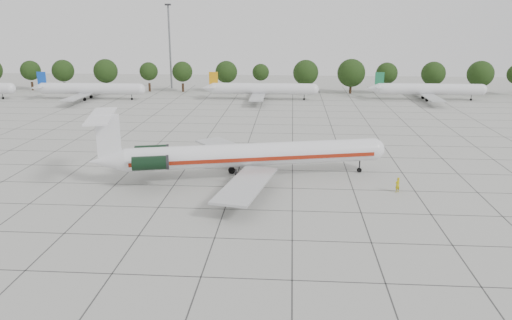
# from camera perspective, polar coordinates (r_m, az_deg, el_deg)

# --- Properties ---
(ground) EXTENTS (260.00, 260.00, 0.00)m
(ground) POSITION_cam_1_polar(r_m,az_deg,el_deg) (66.93, -2.70, -3.09)
(ground) COLOR #A8A8A1
(ground) RESTS_ON ground
(apron_joints) EXTENTS (170.00, 170.00, 0.02)m
(apron_joints) POSITION_cam_1_polar(r_m,az_deg,el_deg) (81.15, -1.47, 0.41)
(apron_joints) COLOR #383838
(apron_joints) RESTS_ON ground
(main_airliner) EXTENTS (41.02, 31.74, 9.73)m
(main_airliner) POSITION_cam_1_polar(r_m,az_deg,el_deg) (69.26, -2.09, 0.57)
(main_airliner) COLOR silver
(main_airliner) RESTS_ON ground
(ground_crew) EXTENTS (0.88, 0.81, 2.01)m
(ground_crew) POSITION_cam_1_polar(r_m,az_deg,el_deg) (67.16, 15.87, -2.74)
(ground_crew) COLOR #B8A70A
(ground_crew) RESTS_ON ground
(bg_airliner_b) EXTENTS (28.24, 27.20, 7.40)m
(bg_airliner_b) POSITION_cam_1_polar(r_m,az_deg,el_deg) (143.78, -18.44, 7.72)
(bg_airliner_b) COLOR silver
(bg_airliner_b) RESTS_ON ground
(bg_airliner_c) EXTENTS (28.24, 27.20, 7.40)m
(bg_airliner_c) POSITION_cam_1_polar(r_m,az_deg,el_deg) (136.31, 0.71, 8.11)
(bg_airliner_c) COLOR silver
(bg_airliner_c) RESTS_ON ground
(bg_airliner_d) EXTENTS (28.24, 27.20, 7.40)m
(bg_airliner_d) POSITION_cam_1_polar(r_m,az_deg,el_deg) (143.30, 19.13, 7.63)
(bg_airliner_d) COLOR silver
(bg_airliner_d) RESTS_ON ground
(tree_line) EXTENTS (249.86, 8.44, 10.22)m
(tree_line) POSITION_cam_1_polar(r_m,az_deg,el_deg) (149.84, -3.41, 10.00)
(tree_line) COLOR #332114
(tree_line) RESTS_ON ground
(floodlight_mast) EXTENTS (1.60, 1.60, 25.45)m
(floodlight_mast) POSITION_cam_1_polar(r_m,az_deg,el_deg) (159.41, -9.85, 13.17)
(floodlight_mast) COLOR slate
(floodlight_mast) RESTS_ON ground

